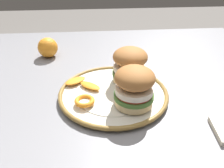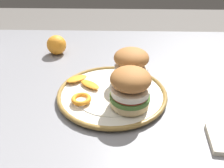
{
  "view_description": "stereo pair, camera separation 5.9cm",
  "coord_description": "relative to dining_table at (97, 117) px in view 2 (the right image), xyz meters",
  "views": [
    {
      "loc": [
        -0.0,
        0.55,
        1.12
      ],
      "look_at": [
        -0.05,
        0.02,
        0.79
      ],
      "focal_mm": 37.33,
      "sensor_mm": 36.0,
      "label": 1
    },
    {
      "loc": [
        -0.06,
        0.55,
        1.12
      ],
      "look_at": [
        -0.05,
        0.02,
        0.79
      ],
      "focal_mm": 37.33,
      "sensor_mm": 36.0,
      "label": 2
    }
  ],
  "objects": [
    {
      "name": "orange_peel_strip_short",
      "position": [
        0.06,
        -0.04,
        0.11
      ],
      "size": [
        0.07,
        0.06,
        0.01
      ],
      "color": "orange",
      "rests_on": "dinner_plate"
    },
    {
      "name": "orange_peel_curled",
      "position": [
        0.03,
        0.07,
        0.12
      ],
      "size": [
        0.07,
        0.07,
        0.01
      ],
      "color": "orange",
      "rests_on": "dinner_plate"
    },
    {
      "name": "sandwich_half_left",
      "position": [
        -0.1,
        -0.04,
        0.16
      ],
      "size": [
        0.1,
        0.1,
        0.1
      ],
      "color": "beige",
      "rests_on": "dinner_plate"
    },
    {
      "name": "orange_peel_strip_long",
      "position": [
        0.02,
        -0.01,
        0.11
      ],
      "size": [
        0.07,
        0.07,
        0.01
      ],
      "color": "orange",
      "rests_on": "dinner_plate"
    },
    {
      "name": "sandwich_half_right",
      "position": [
        -0.09,
        0.08,
        0.16
      ],
      "size": [
        0.1,
        0.1,
        0.1
      ],
      "color": "beige",
      "rests_on": "dinner_plate"
    },
    {
      "name": "dining_table",
      "position": [
        0.0,
        0.0,
        0.0
      ],
      "size": [
        1.27,
        1.05,
        0.75
      ],
      "color": "gray",
      "rests_on": "ground"
    },
    {
      "name": "dinner_plate",
      "position": [
        -0.05,
        0.02,
        0.1
      ],
      "size": [
        0.3,
        0.3,
        0.02
      ],
      "color": "silver",
      "rests_on": "dining_table"
    },
    {
      "name": "whole_orange",
      "position": [
        0.17,
        -0.26,
        0.13
      ],
      "size": [
        0.07,
        0.07,
        0.07
      ],
      "primitive_type": "sphere",
      "color": "orange",
      "rests_on": "dining_table"
    }
  ]
}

